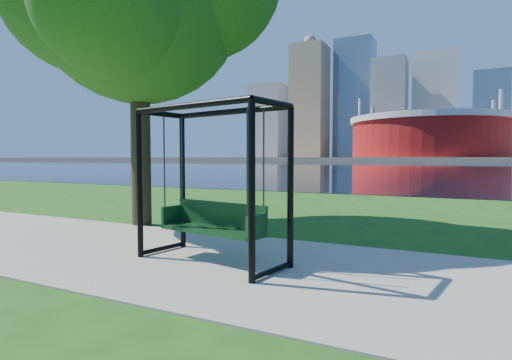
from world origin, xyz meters
The scene contains 7 objects.
ground centered at (0.00, 0.00, 0.00)m, with size 900.00×900.00×0.00m, color #1E5114.
path centered at (0.00, -0.50, 0.01)m, with size 120.00×4.00×0.03m, color #9E937F.
river centered at (0.00, 102.00, 0.01)m, with size 900.00×180.00×0.02m, color black.
far_bank centered at (0.00, 306.00, 1.00)m, with size 900.00×228.00×2.00m, color #937F60.
stadium centered at (-10.00, 235.00, 14.23)m, with size 83.00×83.00×32.00m.
skyline centered at (-4.27, 319.39, 35.89)m, with size 392.00×66.00×96.50m.
swing centered at (-0.51, -0.57, 1.17)m, with size 2.51×1.44×2.42m.
Camera 1 is at (2.79, -5.77, 1.63)m, focal length 28.00 mm.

